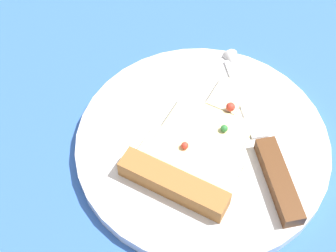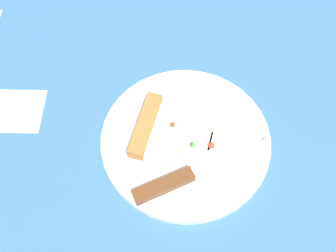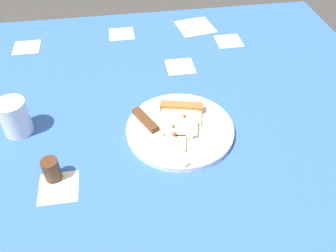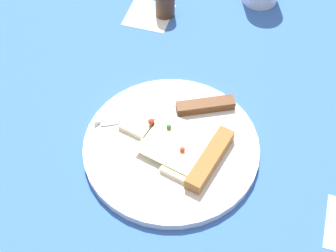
% 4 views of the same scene
% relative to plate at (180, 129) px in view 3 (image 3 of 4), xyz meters
% --- Properties ---
extents(ground_plane, '(1.37, 1.37, 0.03)m').
position_rel_plate_xyz_m(ground_plane, '(-0.01, 0.02, -0.02)').
color(ground_plane, '#3360B7').
rests_on(ground_plane, ground).
extents(plate, '(0.29, 0.29, 0.02)m').
position_rel_plate_xyz_m(plate, '(0.00, 0.00, 0.00)').
color(plate, silver).
rests_on(plate, ground_plane).
extents(pizza_slice, '(0.13, 0.19, 0.02)m').
position_rel_plate_xyz_m(pizza_slice, '(0.01, 0.03, 0.02)').
color(pizza_slice, beige).
rests_on(pizza_slice, plate).
extents(knife, '(0.12, 0.22, 0.02)m').
position_rel_plate_xyz_m(knife, '(-0.07, -0.01, 0.01)').
color(knife, silver).
rests_on(knife, plate).
extents(drinking_glass, '(0.07, 0.07, 0.10)m').
position_rel_plate_xyz_m(drinking_glass, '(-0.42, 0.07, 0.04)').
color(drinking_glass, white).
rests_on(drinking_glass, ground_plane).
extents(pepper_shaker, '(0.04, 0.04, 0.06)m').
position_rel_plate_xyz_m(pepper_shaker, '(-0.32, -0.11, 0.02)').
color(pepper_shaker, '#4C2D19').
rests_on(pepper_shaker, ground_plane).
extents(napkin, '(0.15, 0.15, 0.00)m').
position_rel_plate_xyz_m(napkin, '(0.16, 0.56, -0.01)').
color(napkin, beige).
rests_on(napkin, ground_plane).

